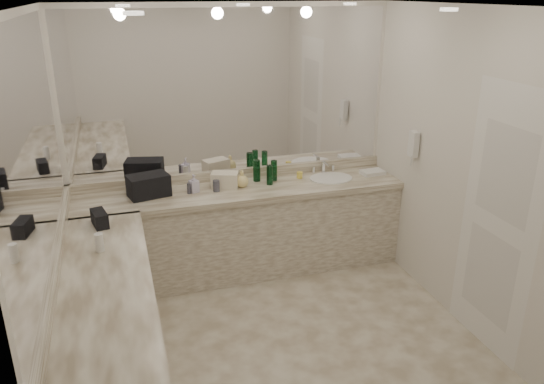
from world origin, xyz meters
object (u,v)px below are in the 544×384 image
object	(u,v)px
cream_cosmetic_case	(225,180)
black_toiletry_bag	(149,185)
wall_phone	(414,144)
hand_towel	(373,172)
sink	(331,179)
soap_bottle_b	(194,183)
soap_bottle_a	(151,186)
soap_bottle_c	(242,179)

from	to	relation	value
cream_cosmetic_case	black_toiletry_bag	bearing A→B (deg)	-158.65
wall_phone	hand_towel	distance (m)	0.68
sink	soap_bottle_b	distance (m)	1.40
soap_bottle_a	soap_bottle_b	distance (m)	0.39
wall_phone	soap_bottle_a	bearing A→B (deg)	166.91
black_toiletry_bag	soap_bottle_a	distance (m)	0.03
wall_phone	soap_bottle_b	bearing A→B (deg)	165.35
sink	hand_towel	world-z (taller)	hand_towel
cream_cosmetic_case	soap_bottle_a	distance (m)	0.70
black_toiletry_bag	soap_bottle_c	bearing A→B (deg)	-0.96
black_toiletry_bag	cream_cosmetic_case	size ratio (longest dim) A/B	1.43
hand_towel	soap_bottle_a	bearing A→B (deg)	178.65
soap_bottle_a	soap_bottle_b	bearing A→B (deg)	-4.85
hand_towel	soap_bottle_b	size ratio (longest dim) A/B	1.36
sink	soap_bottle_a	size ratio (longest dim) A/B	2.28
sink	soap_bottle_a	world-z (taller)	soap_bottle_a
wall_phone	black_toiletry_bag	distance (m)	2.50
sink	black_toiletry_bag	bearing A→B (deg)	178.57
black_toiletry_bag	cream_cosmetic_case	xyz separation A→B (m)	(0.73, 0.02, -0.03)
wall_phone	soap_bottle_c	xyz separation A→B (m)	(-1.53, 0.53, -0.37)
sink	soap_bottle_a	distance (m)	1.79
cream_cosmetic_case	soap_bottle_b	world-z (taller)	soap_bottle_b
black_toiletry_bag	hand_towel	bearing A→B (deg)	-1.07
hand_towel	soap_bottle_a	size ratio (longest dim) A/B	1.23
black_toiletry_bag	cream_cosmetic_case	bearing A→B (deg)	1.80
soap_bottle_a	soap_bottle_b	world-z (taller)	soap_bottle_a
sink	wall_phone	world-z (taller)	wall_phone
cream_cosmetic_case	soap_bottle_a	xyz separation A→B (m)	(-0.70, -0.01, 0.02)
black_toiletry_bag	soap_bottle_c	distance (m)	0.89
sink	wall_phone	xyz separation A→B (m)	(0.61, -0.50, 0.46)
black_toiletry_bag	soap_bottle_b	size ratio (longest dim) A/B	2.10
wall_phone	cream_cosmetic_case	size ratio (longest dim) A/B	0.94
cream_cosmetic_case	soap_bottle_b	xyz separation A→B (m)	(-0.31, -0.05, 0.01)
black_toiletry_bag	soap_bottle_a	size ratio (longest dim) A/B	1.90
black_toiletry_bag	soap_bottle_c	world-z (taller)	black_toiletry_bag
black_toiletry_bag	cream_cosmetic_case	distance (m)	0.73
cream_cosmetic_case	soap_bottle_c	xyz separation A→B (m)	(0.16, -0.04, 0.01)
soap_bottle_c	cream_cosmetic_case	bearing A→B (deg)	166.84
soap_bottle_c	soap_bottle_b	bearing A→B (deg)	-179.05
soap_bottle_a	soap_bottle_c	world-z (taller)	soap_bottle_a
black_toiletry_bag	hand_towel	xyz separation A→B (m)	(2.28, -0.04, -0.09)
wall_phone	soap_bottle_c	size ratio (longest dim) A/B	1.44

